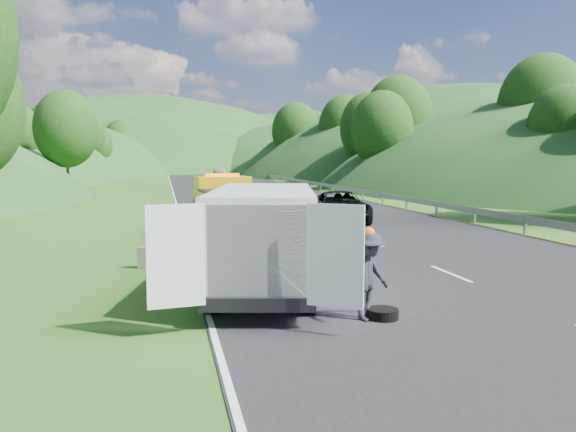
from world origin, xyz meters
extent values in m
plane|color=#38661E|center=(0.00, 0.00, 0.00)|extent=(320.00, 320.00, 0.00)
cube|color=black|center=(3.00, 40.00, 0.01)|extent=(14.00, 200.00, 0.02)
cube|color=gray|center=(10.30, 52.50, 0.00)|extent=(0.06, 140.00, 1.52)
cylinder|color=black|center=(-3.35, 8.46, 0.51)|extent=(0.44, 1.04, 1.02)
cylinder|color=black|center=(-1.43, 8.61, 0.51)|extent=(0.44, 1.04, 1.02)
cylinder|color=black|center=(-3.02, 4.41, 0.51)|extent=(0.44, 1.04, 1.02)
cylinder|color=black|center=(-1.10, 4.56, 0.51)|extent=(0.44, 1.04, 1.02)
cube|color=#D8A00B|center=(-2.32, 7.68, 1.47)|extent=(2.31, 1.80, 1.93)
cube|color=#D8A00B|center=(-2.13, 5.40, 1.22)|extent=(2.51, 3.62, 1.32)
cube|color=black|center=(-2.13, 5.40, 1.93)|extent=(2.51, 3.62, 0.10)
cube|color=black|center=(-2.42, 8.89, 0.91)|extent=(2.12, 1.38, 0.71)
cube|color=black|center=(-2.47, 9.50, 0.71)|extent=(2.14, 0.37, 0.51)
cube|color=#D8A00B|center=(-2.45, 9.25, 1.57)|extent=(2.09, 0.96, 1.11)
cube|color=orange|center=(-2.32, 7.68, 2.49)|extent=(1.44, 0.37, 0.16)
cube|color=black|center=(-2.38, 8.38, 1.83)|extent=(1.93, 0.24, 0.91)
cylinder|color=black|center=(-2.98, -0.82, 0.44)|extent=(0.51, 0.93, 0.88)
cylinder|color=black|center=(-1.04, -1.25, 0.44)|extent=(0.51, 0.93, 0.88)
cylinder|color=black|center=(-3.79, -4.47, 0.44)|extent=(0.51, 0.93, 0.88)
cylinder|color=black|center=(-1.86, -4.90, 0.44)|extent=(0.51, 0.93, 0.88)
cube|color=white|center=(-2.44, -2.97, 1.48)|extent=(3.44, 6.07, 2.03)
cube|color=white|center=(-1.78, -0.02, 1.04)|extent=(2.36, 1.44, 1.10)
cube|color=black|center=(-1.83, -0.23, 1.92)|extent=(2.07, 0.81, 0.92)
cube|color=black|center=(-3.05, -5.70, 1.48)|extent=(1.85, 0.51, 1.76)
cube|color=white|center=(-4.55, -5.88, 1.48)|extent=(1.04, 0.20, 1.87)
cube|color=white|center=(-1.76, -6.50, 1.48)|extent=(0.92, 0.62, 1.87)
cube|color=black|center=(-3.07, -5.81, 0.49)|extent=(2.18, 0.64, 0.27)
imported|color=silver|center=(-3.29, 0.39, 0.00)|extent=(0.67, 0.72, 1.61)
imported|color=tan|center=(-2.81, -0.30, 0.00)|extent=(0.53, 0.46, 0.94)
imported|color=black|center=(-0.82, -5.67, 0.00)|extent=(1.32, 1.17, 1.77)
cube|color=#65634B|center=(-5.33, 0.78, 0.31)|extent=(0.42, 0.28, 0.62)
cylinder|color=black|center=(-0.49, -5.67, 0.00)|extent=(0.63, 0.63, 0.20)
imported|color=black|center=(3.85, 10.76, 0.00)|extent=(3.28, 5.79, 1.52)
imported|color=#504F55|center=(2.75, 60.74, 0.00)|extent=(1.73, 4.29, 1.46)
imported|color=brown|center=(3.62, 69.29, 0.00)|extent=(1.63, 4.66, 1.54)
imported|color=brown|center=(2.78, 96.32, 0.00)|extent=(1.83, 4.49, 1.30)
camera|label=1|loc=(-4.74, -15.98, 3.25)|focal=35.00mm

